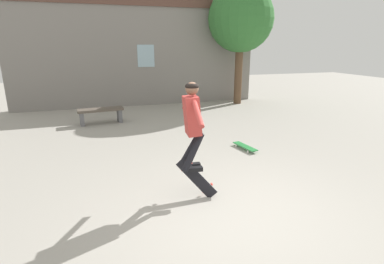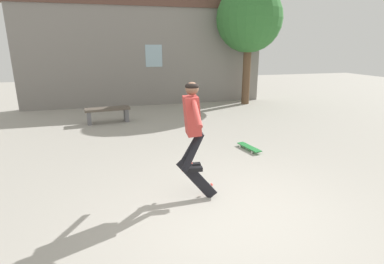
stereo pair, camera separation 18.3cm
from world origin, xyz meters
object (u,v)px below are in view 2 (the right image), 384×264
at_px(skateboard_flipping, 197,178).
at_px(skateboard_resting, 249,147).
at_px(park_bench, 108,112).
at_px(skater, 192,119).
at_px(tree_right, 249,19).

bearing_deg(skateboard_flipping, skateboard_resting, 75.58).
bearing_deg(skateboard_resting, park_bench, 31.55).
relative_size(skater, skateboard_flipping, 2.03).
height_order(skater, skateboard_flipping, skater).
bearing_deg(tree_right, skateboard_flipping, -120.36).
distance_m(skateboard_flipping, skateboard_resting, 2.73).
relative_size(park_bench, skater, 1.01).
bearing_deg(skateboard_resting, skater, 123.23).
bearing_deg(park_bench, skateboard_resting, -54.21).
bearing_deg(skateboard_flipping, tree_right, 90.15).
bearing_deg(skateboard_flipping, skater, -170.13).
relative_size(tree_right, skateboard_flipping, 6.82).
xyz_separation_m(park_bench, skater, (1.37, -5.65, 1.00)).
bearing_deg(skater, skateboard_resting, 49.35).
xyz_separation_m(skateboard_flipping, skateboard_resting, (1.92, 1.93, -0.26)).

